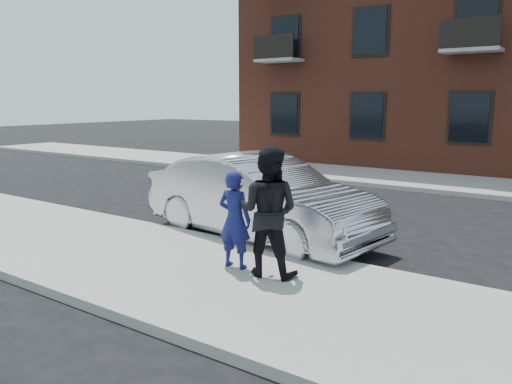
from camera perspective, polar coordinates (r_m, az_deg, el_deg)
The scene contains 8 objects.
ground at distance 7.63m, azimuth 0.87°, elevation -11.13°, with size 100.00×100.00×0.00m, color black.
near_sidewalk at distance 7.41m, azimuth -0.22°, elevation -11.18°, with size 50.00×3.50×0.15m, color gray.
near_curb at distance 8.86m, azimuth 6.47°, elevation -7.57°, with size 50.00×0.10×0.15m, color #999691.
far_sidewalk at distance 17.82m, azimuth 21.29°, elevation 0.92°, with size 50.00×3.50×0.15m, color gray.
far_curb at distance 16.09m, azimuth 19.81°, elevation 0.05°, with size 50.00×0.10×0.15m, color #999691.
silver_sedan at distance 10.11m, azimuth 0.36°, elevation -0.67°, with size 1.82×5.21×1.72m, color #B7BABF.
man_hoodie at distance 7.94m, azimuth -2.45°, elevation -3.17°, with size 0.60×0.49×1.58m.
man_peacoat at distance 7.56m, azimuth 1.40°, elevation -2.24°, with size 1.11×0.94×1.99m.
Camera 1 is at (3.92, -5.92, 2.81)m, focal length 35.00 mm.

